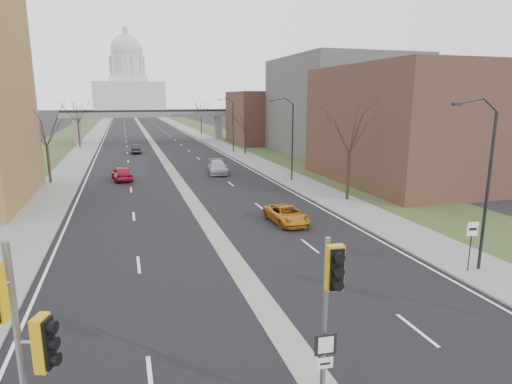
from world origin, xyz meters
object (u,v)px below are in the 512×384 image
car_left_far (136,149)px  speed_limit_sign (471,237)px  signal_pole_median (330,301)px  car_left_near (122,173)px  signal_pole_left (20,334)px  car_right_near (286,214)px  car_right_mid (218,167)px

car_left_far → speed_limit_sign: bearing=106.6°
speed_limit_sign → car_left_far: size_ratio=0.62×
signal_pole_median → car_left_near: bearing=102.3°
signal_pole_left → car_right_near: (13.15, 18.07, -3.16)m
signal_pole_left → car_right_near: size_ratio=1.27×
signal_pole_left → speed_limit_sign: size_ratio=2.23×
signal_pole_left → speed_limit_sign: bearing=41.5°
signal_pole_median → car_right_near: 19.64m
signal_pole_left → signal_pole_median: 7.19m
speed_limit_sign → car_left_far: 57.39m
signal_pole_left → car_left_near: 38.76m
car_left_far → signal_pole_left: bearing=88.0°
signal_pole_median → car_left_near: 39.44m
car_right_near → car_right_mid: (-0.36, 21.77, 0.13)m
car_left_far → car_right_mid: car_right_mid is taller
car_right_mid → car_left_far: bearing=118.0°
car_left_near → car_right_near: (11.22, -20.52, -0.16)m
car_left_far → car_right_near: 45.24m
speed_limit_sign → car_right_mid: 33.47m
car_right_mid → signal_pole_median: bearing=-91.0°
car_left_far → car_right_near: car_left_far is taller
car_right_near → signal_pole_left: bearing=-129.4°
car_left_near → car_right_near: size_ratio=1.02×
signal_pole_left → signal_pole_median: size_ratio=1.10×
car_right_near → car_left_near: bearing=115.3°
speed_limit_sign → signal_pole_median: bearing=-135.7°
signal_pole_left → car_right_near: signal_pole_left is taller
car_right_near → car_right_mid: car_right_mid is taller
car_left_near → car_right_near: 23.39m
signal_pole_median → speed_limit_sign: bearing=36.9°
car_right_near → car_right_mid: size_ratio=0.87×
car_right_mid → signal_pole_left: bearing=-100.8°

